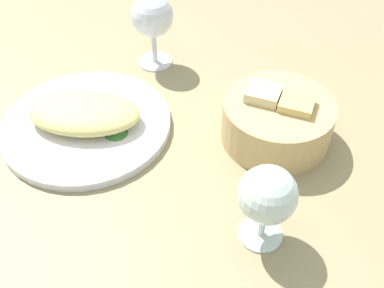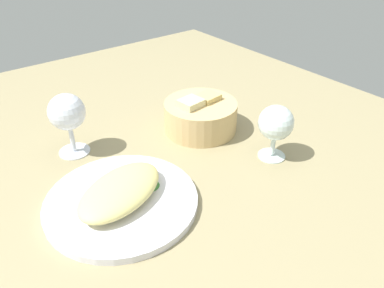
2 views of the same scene
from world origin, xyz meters
TOP-DOWN VIEW (x-y plane):
  - ground_plane at (0.00, 0.00)cm, footprint 140.00×140.00cm
  - plate at (-9.43, -9.54)cm, footprint 27.67×27.67cm
  - omelette at (-9.43, -9.54)cm, footprint 20.98×16.77cm
  - lettuce_garnish at (-3.45, -9.58)cm, footprint 3.88×3.88cm
  - bread_basket at (18.80, 2.62)cm, footprint 17.21×17.21cm
  - wine_glass_near at (23.71, -15.85)cm, footprint 7.38×7.38cm
  - wine_glass_far at (-9.20, 12.01)cm, footprint 7.76×7.76cm

SIDE VIEW (x-z plane):
  - ground_plane at x=0.00cm, z-range -2.00..0.00cm
  - plate at x=-9.43cm, z-range 0.00..1.40cm
  - lettuce_garnish at x=-3.45cm, z-range 1.40..2.46cm
  - omelette at x=-9.43cm, z-range 1.40..5.09cm
  - bread_basket at x=18.80cm, z-range -0.57..8.13cm
  - wine_glass_near at x=23.71cm, z-range 1.89..13.95cm
  - wine_glass_far at x=-9.20cm, z-range 2.44..16.28cm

